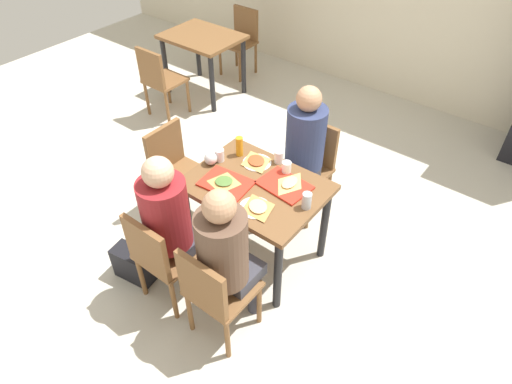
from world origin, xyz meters
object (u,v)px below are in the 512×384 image
Objects in this scene: soda_can at (307,201)px; plastic_cup_a at (279,157)px; foil_bundle at (211,159)px; chair_near_right at (214,291)px; pizza_slice_c at (256,161)px; person_far_side at (303,146)px; pizza_slice_d at (258,207)px; background_chair_far at (242,37)px; background_table at (203,45)px; person_in_brown_jacket at (227,252)px; plastic_cup_b at (230,204)px; chair_far_side at (310,162)px; paper_plate_near_edge at (255,208)px; tray_red_far at (284,185)px; person_in_red at (171,218)px; handbag at (134,264)px; chair_near_left at (160,254)px; tray_red_near at (226,183)px; main_table at (256,196)px; background_chair_near at (159,78)px; condiment_bottle at (239,146)px; paper_plate_center at (257,163)px; plastic_cup_c at (220,155)px; chair_left_end at (175,166)px; pizza_slice_b at (290,183)px; plastic_cup_d at (287,168)px; pizza_slice_a at (224,182)px.

plastic_cup_a is at bearing 146.26° from soda_can.
chair_near_right is at bearing -47.84° from foil_bundle.
person_far_side is at bearing 69.37° from pizza_slice_c.
pizza_slice_d is 0.32× the size of background_chair_far.
background_table is (-2.60, 1.74, -0.19)m from soda_can.
person_in_brown_jacket reaches higher than plastic_cup_a.
plastic_cup_b is at bearing 116.82° from chair_near_right.
chair_far_side is 3.83× the size of paper_plate_near_edge.
pizza_slice_d is 0.55m from plastic_cup_a.
tray_red_far is at bearing -71.06° from person_far_side.
person_in_red is 0.41m from plastic_cup_b.
pizza_slice_d is 0.85× the size of handbag.
chair_far_side reaches higher than tray_red_far.
person_in_brown_jacket is 0.73m from tray_red_far.
chair_near_left is at bearing -126.52° from pizza_slice_d.
tray_red_far is at bearing -35.08° from background_table.
chair_far_side is 2.34× the size of tray_red_near.
background_chair_near reaches higher than main_table.
paper_plate_near_edge is 0.81× the size of pizza_slice_c.
plastic_cup_a and foil_bundle have the same top height.
chair_near_left reaches higher than background_table.
tray_red_near is at bearing -93.04° from pizza_slice_c.
pizza_slice_d is (0.42, 0.42, 0.03)m from person_in_red.
paper_plate_center is at bearing 0.00° from condiment_bottle.
chair_near_left is 1.00× the size of chair_far_side.
person_in_brown_jacket is 0.93m from plastic_cup_c.
tray_red_far is (1.05, 0.11, 0.26)m from chair_left_end.
main_table is 3.62× the size of pizza_slice_c.
person_in_red is 1.26m from person_far_side.
main_table is at bearing -145.50° from pizza_slice_b.
background_chair_far reaches higher than paper_plate_center.
person_in_red is at bearing 180.00° from person_in_brown_jacket.
person_in_brown_jacket is 1.00× the size of person_far_side.
tray_red_far is at bearing -60.31° from plastic_cup_d.
plastic_cup_d is (0.35, 0.86, 0.06)m from person_in_red.
handbag is at bearing -58.06° from background_table.
person_in_red is 0.82m from pizza_slice_c.
pizza_slice_b is at bearing -7.26° from condiment_bottle.
background_chair_far is at bearing 126.70° from chair_near_right.
chair_far_side and chair_left_end have the same top height.
chair_near_left is at bearing -116.61° from pizza_slice_b.
person_in_brown_jacket is 0.91m from pizza_slice_c.
foil_bundle reaches higher than chair_near_right.
person_in_red is at bearing -84.83° from condiment_bottle.
person_in_brown_jacket reaches higher than background_table.
chair_near_right is 1.16m from condiment_bottle.
tray_red_far is 1.32m from handbag.
pizza_slice_b is (0.45, 0.75, 0.03)m from person_in_red.
pizza_slice_a is at bearing 125.01° from chair_near_right.
paper_plate_near_edge is at bearing 103.52° from person_in_brown_jacket.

